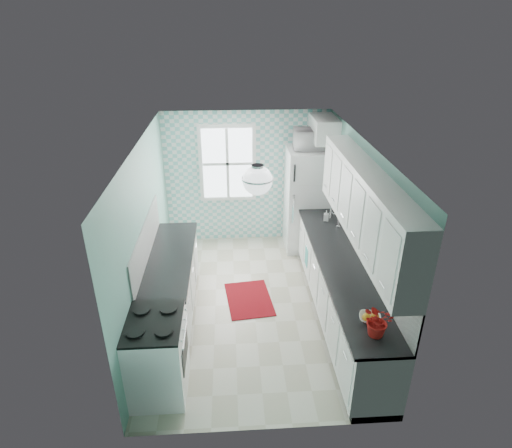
{
  "coord_description": "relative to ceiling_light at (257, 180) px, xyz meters",
  "views": [
    {
      "loc": [
        -0.3,
        -5.32,
        4.01
      ],
      "look_at": [
        0.05,
        0.25,
        1.25
      ],
      "focal_mm": 30.0,
      "sensor_mm": 36.0,
      "label": 1
    }
  ],
  "objects": [
    {
      "name": "dish_towel",
      "position": [
        0.89,
        1.36,
        -1.84
      ],
      "size": [
        0.08,
        0.2,
        0.31
      ],
      "primitive_type": "cube",
      "rotation": [
        0.0,
        0.0,
        0.35
      ],
      "color": "#62C0A9",
      "rests_on": "base_cabinets_right"
    },
    {
      "name": "wall_right",
      "position": [
        1.51,
        0.8,
        -1.07
      ],
      "size": [
        0.02,
        4.4,
        2.5
      ],
      "primitive_type": "cube",
      "color": "#6DA89A",
      "rests_on": "floor"
    },
    {
      "name": "wall_back",
      "position": [
        0.0,
        3.01,
        -1.07
      ],
      "size": [
        3.0,
        0.02,
        2.5
      ],
      "primitive_type": "cube",
      "color": "#6DA89A",
      "rests_on": "floor"
    },
    {
      "name": "backsplash_left",
      "position": [
        -1.49,
        0.73,
        -1.13
      ],
      "size": [
        0.02,
        2.15,
        0.51
      ],
      "primitive_type": "cube",
      "color": "white",
      "rests_on": "wall_left"
    },
    {
      "name": "floor",
      "position": [
        0.0,
        0.8,
        -2.33
      ],
      "size": [
        3.0,
        4.4,
        0.02
      ],
      "primitive_type": "cube",
      "color": "beige",
      "rests_on": "ground"
    },
    {
      "name": "potted_plant",
      "position": [
        1.2,
        -1.05,
        -1.2
      ],
      "size": [
        0.39,
        0.36,
        0.37
      ],
      "primitive_type": "imported",
      "rotation": [
        0.0,
        0.0,
        0.27
      ],
      "color": "#AE0F07",
      "rests_on": "countertop_right"
    },
    {
      "name": "fridge",
      "position": [
        1.11,
        2.6,
        -1.37
      ],
      "size": [
        0.83,
        0.82,
        1.9
      ],
      "rotation": [
        0.0,
        0.0,
        0.06
      ],
      "color": "white",
      "rests_on": "floor"
    },
    {
      "name": "ceiling",
      "position": [
        0.0,
        0.8,
        0.19
      ],
      "size": [
        3.0,
        4.4,
        0.02
      ],
      "primitive_type": "cube",
      "color": "white",
      "rests_on": "wall_back"
    },
    {
      "name": "countertop_right",
      "position": [
        1.19,
        0.4,
        -1.4
      ],
      "size": [
        0.63,
        3.6,
        0.04
      ],
      "primitive_type": "cube",
      "color": "black",
      "rests_on": "base_cabinets_right"
    },
    {
      "name": "ceiling_light",
      "position": [
        0.0,
        0.0,
        0.0
      ],
      "size": [
        0.34,
        0.34,
        0.35
      ],
      "color": "silver",
      "rests_on": "ceiling"
    },
    {
      "name": "upper_cabinet_fridge",
      "position": [
        1.3,
        2.63,
        -0.07
      ],
      "size": [
        0.4,
        0.74,
        0.4
      ],
      "primitive_type": "cube",
      "color": "white",
      "rests_on": "wall_right"
    },
    {
      "name": "base_cabinets_left",
      "position": [
        -1.2,
        0.73,
        -1.87
      ],
      "size": [
        0.6,
        2.15,
        0.9
      ],
      "primitive_type": "cube",
      "color": "white",
      "rests_on": "floor"
    },
    {
      "name": "sink",
      "position": [
        1.2,
        1.42,
        -1.39
      ],
      "size": [
        0.49,
        0.41,
        0.53
      ],
      "rotation": [
        0.0,
        0.0,
        0.06
      ],
      "color": "silver",
      "rests_on": "countertop_right"
    },
    {
      "name": "soap_bottle",
      "position": [
        1.25,
        1.74,
        -1.3
      ],
      "size": [
        0.09,
        0.1,
        0.18
      ],
      "primitive_type": "imported",
      "rotation": [
        0.0,
        0.0,
        -0.24
      ],
      "color": "#7891AC",
      "rests_on": "countertop_right"
    },
    {
      "name": "upper_cabinets_right",
      "position": [
        1.33,
        0.2,
        -0.42
      ],
      "size": [
        0.33,
        3.2,
        0.9
      ],
      "primitive_type": "cube",
      "color": "white",
      "rests_on": "wall_right"
    },
    {
      "name": "base_cabinets_right",
      "position": [
        1.2,
        0.4,
        -1.87
      ],
      "size": [
        0.6,
        3.6,
        0.9
      ],
      "primitive_type": "cube",
      "color": "white",
      "rests_on": "floor"
    },
    {
      "name": "stove",
      "position": [
        -1.2,
        -0.74,
        -1.82
      ],
      "size": [
        0.64,
        0.8,
        0.97
      ],
      "rotation": [
        0.0,
        0.0,
        0.06
      ],
      "color": "white",
      "rests_on": "floor"
    },
    {
      "name": "countertop_left",
      "position": [
        -1.19,
        0.73,
        -1.4
      ],
      "size": [
        0.63,
        2.15,
        0.04
      ],
      "primitive_type": "cube",
      "color": "black",
      "rests_on": "base_cabinets_left"
    },
    {
      "name": "wall_left",
      "position": [
        -1.51,
        0.8,
        -1.07
      ],
      "size": [
        0.02,
        4.4,
        2.5
      ],
      "primitive_type": "cube",
      "color": "#6DA89A",
      "rests_on": "floor"
    },
    {
      "name": "window",
      "position": [
        -0.35,
        2.96,
        -0.77
      ],
      "size": [
        1.04,
        0.05,
        1.44
      ],
      "color": "white",
      "rests_on": "wall_back"
    },
    {
      "name": "backsplash_right",
      "position": [
        1.49,
        0.4,
        -1.13
      ],
      "size": [
        0.02,
        3.6,
        0.51
      ],
      "primitive_type": "cube",
      "color": "white",
      "rests_on": "wall_right"
    },
    {
      "name": "wall_front",
      "position": [
        0.0,
        -1.41,
        -1.07
      ],
      "size": [
        3.0,
        0.02,
        2.5
      ],
      "primitive_type": "cube",
      "color": "#6DA89A",
      "rests_on": "floor"
    },
    {
      "name": "fruit_bowl",
      "position": [
        1.2,
        -0.82,
        -1.35
      ],
      "size": [
        0.29,
        0.29,
        0.06
      ],
      "primitive_type": "imported",
      "rotation": [
        0.0,
        0.0,
        -0.27
      ],
      "color": "white",
      "rests_on": "countertop_right"
    },
    {
      "name": "rug",
      "position": [
        -0.07,
        0.93,
        -2.32
      ],
      "size": [
        0.77,
        1.02,
        0.02
      ],
      "primitive_type": "cube",
      "rotation": [
        0.0,
        0.0,
        0.12
      ],
      "color": "#750405",
      "rests_on": "floor"
    },
    {
      "name": "microwave",
      "position": [
        1.11,
        2.6,
        -0.25
      ],
      "size": [
        0.64,
        0.45,
        0.34
      ],
      "primitive_type": "imported",
      "rotation": [
        0.0,
        0.0,
        3.09
      ],
      "color": "white",
      "rests_on": "fridge"
    },
    {
      "name": "accent_wall",
      "position": [
        0.0,
        2.99,
        -1.07
      ],
      "size": [
        3.0,
        0.01,
        2.5
      ],
      "primitive_type": "cube",
      "color": "#76C2BD",
      "rests_on": "wall_back"
    }
  ]
}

